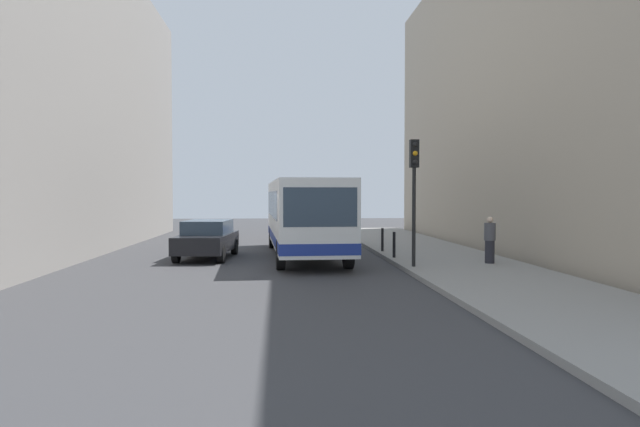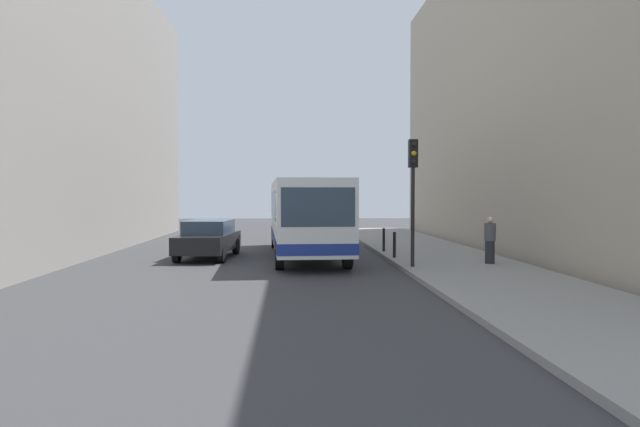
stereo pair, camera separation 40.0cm
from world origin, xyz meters
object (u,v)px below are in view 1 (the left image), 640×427
car_beside_bus (207,238)px  bus (304,213)px  traffic_light (414,178)px  pedestrian_near_signal (490,240)px  bollard_near (394,245)px  bollard_mid (382,240)px

car_beside_bus → bus: bearing=-168.3°
traffic_light → bus: bearing=125.8°
bus → traffic_light: bearing=123.1°
traffic_light → pedestrian_near_signal: (2.79, 0.69, -2.07)m
car_beside_bus → bollard_near: bearing=172.2°
pedestrian_near_signal → bollard_mid: bearing=46.6°
bus → car_beside_bus: (-3.76, -0.47, -0.94)m
bollard_mid → pedestrian_near_signal: pedestrian_near_signal is taller
bollard_near → bollard_mid: size_ratio=1.00×
bollard_mid → pedestrian_near_signal: size_ratio=0.60×
car_beside_bus → pedestrian_near_signal: (9.91, -3.51, 0.15)m
bus → bollard_mid: bus is taller
traffic_light → car_beside_bus: bearing=149.5°
bus → car_beside_bus: size_ratio=2.46×
pedestrian_near_signal → car_beside_bus: bearing=83.5°
car_beside_bus → bollard_mid: 7.08m
car_beside_bus → pedestrian_near_signal: 10.51m
traffic_light → bollard_near: 3.57m
bollard_mid → pedestrian_near_signal: 5.22m
bus → pedestrian_near_signal: bus is taller
bus → bollard_mid: 3.46m
car_beside_bus → bollard_near: (7.02, -1.54, -0.16)m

